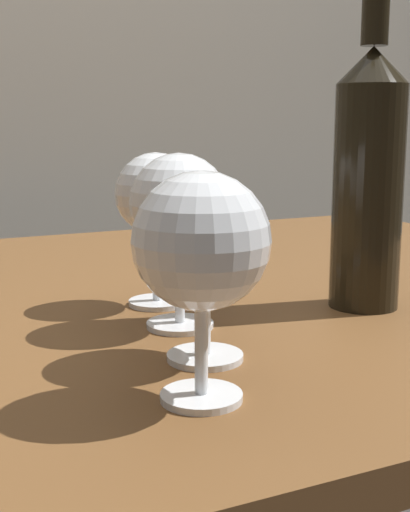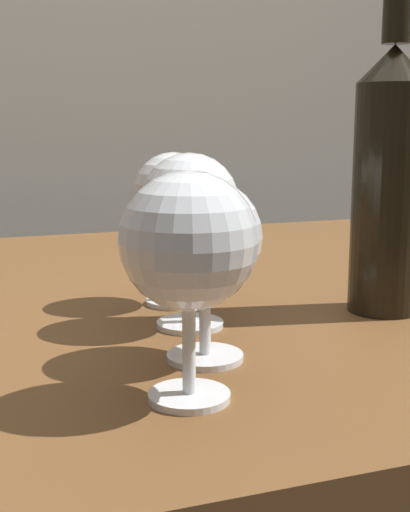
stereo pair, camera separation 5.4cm
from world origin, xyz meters
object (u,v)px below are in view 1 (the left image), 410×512
wine_glass_amber (205,246)px  wine_glass_cabernet (156,197)px  wine_bottle (369,172)px  wine_glass_port (179,208)px  wine_glass_merlot (205,240)px

wine_glass_amber → wine_glass_cabernet: size_ratio=1.00×
wine_glass_cabernet → wine_bottle: size_ratio=0.46×
wine_glass_amber → wine_glass_port: wine_glass_port is taller
wine_glass_amber → wine_glass_port: 0.17m
wine_glass_port → wine_glass_cabernet: 0.08m
wine_glass_merlot → wine_bottle: (0.21, 0.08, 0.04)m
wine_glass_cabernet → wine_glass_port: bearing=-97.2°
wine_glass_merlot → wine_glass_cabernet: size_ratio=0.92×
wine_glass_port → wine_bottle: 0.20m
wine_glass_port → wine_glass_cabernet: size_ratio=1.02×
wine_glass_amber → wine_glass_port: size_ratio=0.98×
wine_glass_merlot → wine_bottle: 0.23m
wine_glass_port → wine_glass_merlot: bearing=-101.0°
wine_glass_port → wine_glass_cabernet: wine_glass_port is taller
wine_glass_cabernet → wine_bottle: (0.19, -0.09, 0.03)m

